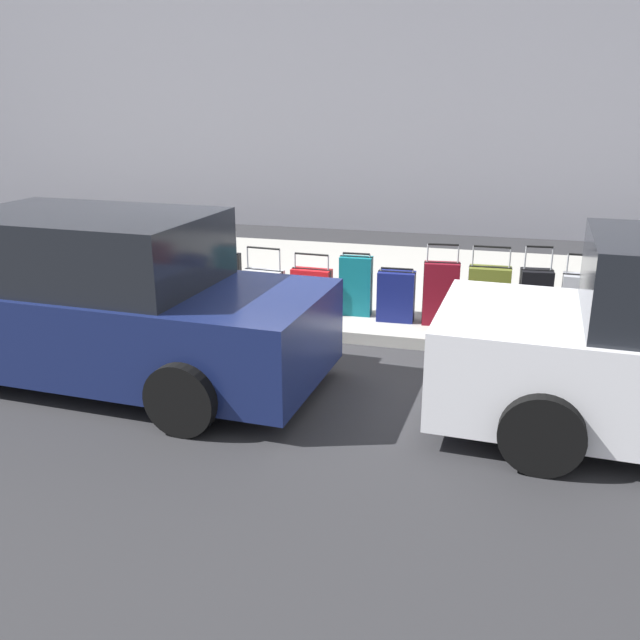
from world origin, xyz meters
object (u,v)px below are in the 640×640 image
at_px(suitcase_red_6, 312,291).
at_px(bollard_post, 17,269).
at_px(suitcase_black_1, 534,301).
at_px(parked_car_navy_1, 93,302).
at_px(suitcase_olive_2, 488,297).
at_px(suitcase_navy_4, 396,296).
at_px(suitcase_teal_5, 356,286).
at_px(fire_hydrant, 62,264).
at_px(suitcase_maroon_10, 158,277).
at_px(suitcase_maroon_3, 441,294).
at_px(suitcase_navy_11, 125,273).
at_px(suitcase_black_8, 224,280).
at_px(suitcase_olive_9, 191,275).
at_px(suitcase_silver_7, 264,290).
at_px(suitcase_silver_0, 577,305).

relative_size(suitcase_red_6, bollard_post, 1.14).
distance_m(suitcase_black_1, parked_car_navy_1, 4.83).
bearing_deg(suitcase_olive_2, suitcase_black_1, 175.55).
xyz_separation_m(suitcase_olive_2, suitcase_red_6, (2.15, 0.03, -0.08)).
xyz_separation_m(suitcase_navy_4, suitcase_teal_5, (0.52, -0.11, 0.07)).
relative_size(suitcase_navy_4, suitcase_teal_5, 0.83).
height_order(fire_hydrant, parked_car_navy_1, parked_car_navy_1).
relative_size(suitcase_maroon_10, fire_hydrant, 1.13).
bearing_deg(suitcase_red_6, suitcase_maroon_3, 178.71).
height_order(suitcase_olive_2, suitcase_navy_11, suitcase_navy_11).
bearing_deg(bollard_post, suitcase_red_6, -178.00).
bearing_deg(suitcase_teal_5, suitcase_black_8, 3.46).
bearing_deg(suitcase_navy_11, fire_hydrant, 0.84).
distance_m(suitcase_navy_4, suitcase_olive_9, 2.73).
relative_size(suitcase_teal_5, bollard_post, 1.18).
distance_m(suitcase_black_1, suitcase_olive_9, 4.32).
height_order(suitcase_maroon_3, suitcase_silver_7, suitcase_maroon_3).
bearing_deg(suitcase_silver_0, suitcase_silver_7, 0.53).
bearing_deg(suitcase_teal_5, suitcase_silver_7, 7.53).
xyz_separation_m(suitcase_black_1, suitcase_navy_11, (5.28, -0.03, -0.02)).
bearing_deg(suitcase_navy_4, suitcase_black_8, -0.13).
bearing_deg(suitcase_navy_11, suitcase_maroon_10, 175.84).
bearing_deg(suitcase_teal_5, suitcase_maroon_10, 2.06).
height_order(suitcase_black_8, suitcase_navy_11, suitcase_navy_11).
height_order(suitcase_black_1, suitcase_olive_9, suitcase_black_1).
height_order(suitcase_black_1, suitcase_maroon_3, suitcase_black_1).
distance_m(suitcase_silver_0, suitcase_black_8, 4.29).
relative_size(suitcase_maroon_3, fire_hydrant, 1.29).
distance_m(suitcase_silver_0, suitcase_olive_2, 0.98).
bearing_deg(suitcase_olive_9, suitcase_teal_5, -179.16).
relative_size(suitcase_silver_7, fire_hydrant, 1.08).
height_order(suitcase_black_1, suitcase_olive_2, suitcase_black_1).
relative_size(suitcase_maroon_3, suitcase_black_8, 0.97).
bearing_deg(suitcase_maroon_3, suitcase_maroon_10, -0.26).
height_order(suitcase_navy_4, suitcase_silver_7, suitcase_silver_7).
height_order(suitcase_silver_0, suitcase_maroon_10, suitcase_silver_0).
xyz_separation_m(suitcase_silver_7, bollard_post, (3.60, 0.07, 0.07)).
height_order(suitcase_navy_4, parked_car_navy_1, parked_car_navy_1).
xyz_separation_m(suitcase_navy_11, fire_hydrant, (0.96, 0.01, 0.06)).
distance_m(suitcase_silver_7, suitcase_navy_11, 2.02).
height_order(suitcase_silver_0, suitcase_teal_5, suitcase_silver_0).
bearing_deg(suitcase_maroon_10, suitcase_silver_0, 179.76).
distance_m(suitcase_navy_4, fire_hydrant, 4.65).
relative_size(suitcase_olive_9, suitcase_maroon_10, 1.13).
height_order(suitcase_olive_2, suitcase_maroon_3, suitcase_maroon_3).
bearing_deg(suitcase_olive_9, parked_car_navy_1, 90.62).
height_order(suitcase_silver_7, bollard_post, suitcase_silver_7).
bearing_deg(suitcase_maroon_10, suitcase_navy_4, 179.76).
relative_size(suitcase_olive_2, suitcase_silver_7, 1.18).
bearing_deg(bollard_post, parked_car_navy_1, 141.14).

